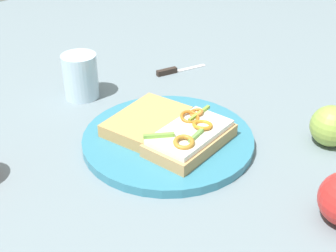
% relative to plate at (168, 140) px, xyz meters
% --- Properties ---
extents(ground_plane, '(2.00, 2.00, 0.00)m').
position_rel_plate_xyz_m(ground_plane, '(0.00, 0.00, -0.01)').
color(ground_plane, slate).
rests_on(ground_plane, ground).
extents(plate, '(0.30, 0.30, 0.02)m').
position_rel_plate_xyz_m(plate, '(0.00, 0.00, 0.00)').
color(plate, teal).
rests_on(plate, ground_plane).
extents(sandwich, '(0.11, 0.17, 0.04)m').
position_rel_plate_xyz_m(sandwich, '(0.05, 0.01, 0.02)').
color(sandwich, tan).
rests_on(sandwich, plate).
extents(bread_slice_side, '(0.13, 0.17, 0.02)m').
position_rel_plate_xyz_m(bread_slice_side, '(-0.05, -0.01, 0.02)').
color(bread_slice_side, tan).
rests_on(bread_slice_side, plate).
extents(apple_0, '(0.09, 0.09, 0.07)m').
position_rel_plate_xyz_m(apple_0, '(0.19, 0.21, 0.03)').
color(apple_0, '#8BA944').
rests_on(apple_0, ground_plane).
extents(drinking_glass, '(0.07, 0.07, 0.09)m').
position_rel_plate_xyz_m(drinking_glass, '(-0.25, -0.02, 0.04)').
color(drinking_glass, silver).
rests_on(drinking_glass, ground_plane).
extents(knife, '(0.04, 0.13, 0.01)m').
position_rel_plate_xyz_m(knife, '(-0.21, 0.21, -0.00)').
color(knife, silver).
rests_on(knife, ground_plane).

